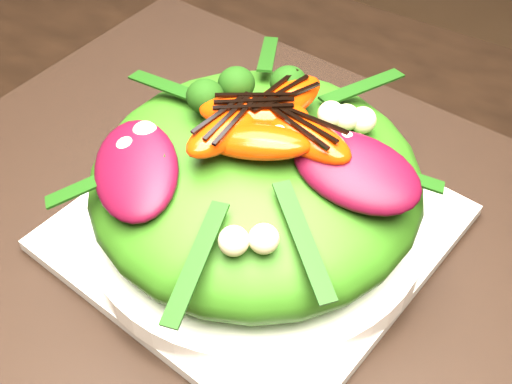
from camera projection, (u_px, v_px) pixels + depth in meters
The scene contains 10 objects.
dining_table at pixel (70, 306), 0.49m from camera, with size 1.60×0.90×0.75m, color black.
placemat at pixel (256, 233), 0.51m from camera, with size 0.56×0.43×0.00m, color black.
plate_base at pixel (256, 227), 0.50m from camera, with size 0.24×0.24×0.01m, color silver.
salad_bowl at pixel (256, 215), 0.49m from camera, with size 0.24×0.24×0.02m, color white.
lettuce_mound at pixel (256, 180), 0.47m from camera, with size 0.23×0.23×0.08m, color #306512.
radicchio_leaf at pixel (357, 171), 0.42m from camera, with size 0.08×0.05×0.02m, color #450718.
orange_segment at pixel (285, 104), 0.45m from camera, with size 0.07×0.03×0.02m, color red.
broccoli_floret at pixel (208, 70), 0.47m from camera, with size 0.04×0.04×0.04m, color black.
macadamia_nut at pixel (279, 180), 0.40m from camera, with size 0.02×0.02×0.02m, color tan.
balsamic_drizzle at pixel (285, 92), 0.44m from camera, with size 0.04×0.00×0.00m, color black.
Camera 1 is at (0.26, -0.17, 1.14)m, focal length 48.00 mm.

